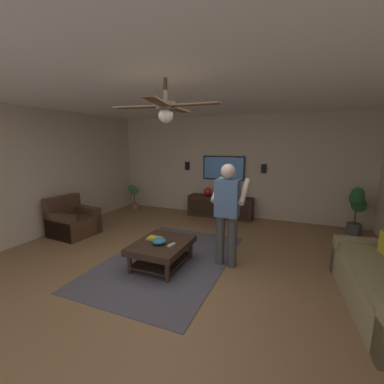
{
  "coord_description": "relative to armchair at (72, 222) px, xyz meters",
  "views": [
    {
      "loc": [
        -3.1,
        -1.65,
        1.96
      ],
      "look_at": [
        0.87,
        0.01,
        1.13
      ],
      "focal_mm": 24.21,
      "sensor_mm": 36.0,
      "label": 1
    }
  ],
  "objects": [
    {
      "name": "ground_plane",
      "position": [
        -0.81,
        -2.76,
        -0.28
      ],
      "size": [
        8.65,
        8.65,
        0.0
      ],
      "primitive_type": "plane",
      "color": "olive"
    },
    {
      "name": "wall_back_tv",
      "position": [
        2.84,
        -2.76,
        1.04
      ],
      "size": [
        0.1,
        6.73,
        2.64
      ],
      "primitive_type": "cube",
      "color": "#C6B299",
      "rests_on": "ground"
    },
    {
      "name": "wall_side_far",
      "position": [
        -0.81,
        0.56,
        1.04
      ],
      "size": [
        7.41,
        0.1,
        2.64
      ],
      "primitive_type": "cube",
      "color": "#C6B299",
      "rests_on": "ground"
    },
    {
      "name": "ceiling_slab",
      "position": [
        -0.81,
        -2.76,
        2.41
      ],
      "size": [
        7.41,
        6.73,
        0.1
      ],
      "primitive_type": "cube",
      "color": "white"
    },
    {
      "name": "area_rug",
      "position": [
        -0.32,
        -2.47,
        -0.27
      ],
      "size": [
        2.93,
        1.91,
        0.01
      ],
      "primitive_type": "cube",
      "color": "#514C56",
      "rests_on": "ground"
    },
    {
      "name": "armchair",
      "position": [
        0.0,
        0.0,
        0.0
      ],
      "size": [
        0.86,
        0.87,
        0.82
      ],
      "rotation": [
        0.0,
        0.0,
        -1.64
      ],
      "color": "#472D1E",
      "rests_on": "ground"
    },
    {
      "name": "coffee_table",
      "position": [
        -0.52,
        -2.47,
        0.02
      ],
      "size": [
        1.0,
        0.8,
        0.4
      ],
      "color": "#332116",
      "rests_on": "ground"
    },
    {
      "name": "media_console",
      "position": [
        2.51,
        -2.53,
        -0.0
      ],
      "size": [
        0.45,
        1.7,
        0.55
      ],
      "rotation": [
        0.0,
        0.0,
        3.14
      ],
      "color": "#332116",
      "rests_on": "ground"
    },
    {
      "name": "tv",
      "position": [
        2.75,
        -2.53,
        1.0
      ],
      "size": [
        0.05,
        1.13,
        0.63
      ],
      "rotation": [
        0.0,
        0.0,
        3.14
      ],
      "color": "black"
    },
    {
      "name": "person_standing",
      "position": [
        -0.09,
        -3.41,
        0.65
      ],
      "size": [
        0.54,
        0.54,
        1.64
      ],
      "rotation": [
        0.0,
        0.0,
        -0.02
      ],
      "color": "#3F3F3F",
      "rests_on": "ground"
    },
    {
      "name": "potted_plant_tall",
      "position": [
        2.33,
        -5.58,
        0.34
      ],
      "size": [
        0.44,
        0.38,
        1.04
      ],
      "color": "#4C4C51",
      "rests_on": "ground"
    },
    {
      "name": "potted_plant_short",
      "position": [
        2.34,
        0.09,
        0.18
      ],
      "size": [
        0.26,
        0.3,
        0.72
      ],
      "color": "#9E6B4C",
      "rests_on": "ground"
    },
    {
      "name": "bowl",
      "position": [
        -0.6,
        -2.47,
        0.17
      ],
      "size": [
        0.22,
        0.22,
        0.1
      ],
      "primitive_type": "ellipsoid",
      "color": "teal",
      "rests_on": "coffee_table"
    },
    {
      "name": "remote_white",
      "position": [
        -0.58,
        -2.67,
        0.13
      ],
      "size": [
        0.16,
        0.08,
        0.02
      ],
      "primitive_type": "cube",
      "rotation": [
        0.0,
        0.0,
        6.03
      ],
      "color": "white",
      "rests_on": "coffee_table"
    },
    {
      "name": "book",
      "position": [
        -0.46,
        -2.3,
        0.14
      ],
      "size": [
        0.16,
        0.22,
        0.04
      ],
      "primitive_type": "cube",
      "rotation": [
        0.0,
        0.0,
        4.69
      ],
      "color": "gold",
      "rests_on": "coffee_table"
    },
    {
      "name": "vase_round",
      "position": [
        2.51,
        -2.18,
        0.38
      ],
      "size": [
        0.22,
        0.22,
        0.22
      ],
      "primitive_type": "sphere",
      "color": "red",
      "rests_on": "media_console"
    },
    {
      "name": "wall_speaker_left",
      "position": [
        2.76,
        -3.57,
        1.03
      ],
      "size": [
        0.06,
        0.12,
        0.22
      ],
      "primitive_type": "cube",
      "color": "black"
    },
    {
      "name": "wall_speaker_right",
      "position": [
        2.76,
        -1.48,
        1.02
      ],
      "size": [
        0.06,
        0.12,
        0.22
      ],
      "primitive_type": "cube",
      "color": "black"
    },
    {
      "name": "ceiling_fan",
      "position": [
        -1.37,
        -3.05,
        2.03
      ],
      "size": [
        1.2,
        1.2,
        0.46
      ],
      "color": "#4C3828"
    }
  ]
}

